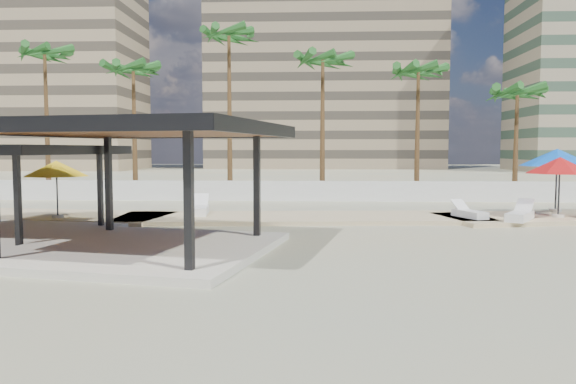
# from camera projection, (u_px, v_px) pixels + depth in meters

# --- Properties ---
(ground) EXTENTS (200.00, 200.00, 0.00)m
(ground) POSITION_uv_depth(u_px,v_px,m) (234.00, 247.00, 17.65)
(ground) COLOR tan
(ground) RESTS_ON ground
(promenade) EXTENTS (44.45, 7.97, 0.24)m
(promenade) POSITION_uv_depth(u_px,v_px,m) (303.00, 217.00, 25.19)
(promenade) COLOR #C6B284
(promenade) RESTS_ON ground
(boundary_wall) EXTENTS (56.00, 0.30, 1.20)m
(boundary_wall) POSITION_uv_depth(u_px,v_px,m) (273.00, 191.00, 33.54)
(boundary_wall) COLOR silver
(boundary_wall) RESTS_ON ground
(building_west) EXTENTS (34.00, 16.00, 32.40)m
(building_west) POSITION_uv_depth(u_px,v_px,m) (26.00, 70.00, 86.23)
(building_west) COLOR #937F60
(building_west) RESTS_ON ground
(building_mid) EXTENTS (38.00, 16.00, 30.40)m
(building_mid) POSITION_uv_depth(u_px,v_px,m) (324.00, 83.00, 94.07)
(building_mid) COLOR #847259
(building_mid) RESTS_ON ground
(pavilion_central) EXTENTS (8.89, 8.89, 3.85)m
(pavilion_central) POSITION_uv_depth(u_px,v_px,m) (140.00, 176.00, 16.48)
(pavilion_central) COLOR beige
(pavilion_central) RESTS_ON ground
(pavilion_west) EXTENTS (7.31, 7.31, 3.22)m
(pavilion_west) POSITION_uv_depth(u_px,v_px,m) (5.00, 183.00, 19.54)
(pavilion_west) COLOR beige
(pavilion_west) RESTS_ON ground
(umbrella_b) EXTENTS (2.96, 2.96, 2.42)m
(umbrella_b) POSITION_uv_depth(u_px,v_px,m) (56.00, 169.00, 23.66)
(umbrella_b) COLOR beige
(umbrella_b) RESTS_ON promenade
(umbrella_c) EXTENTS (2.93, 2.93, 2.58)m
(umbrella_c) POSITION_uv_depth(u_px,v_px,m) (560.00, 165.00, 23.83)
(umbrella_c) COLOR beige
(umbrella_c) RESTS_ON promenade
(umbrella_d) EXTENTS (4.25, 4.25, 2.93)m
(umbrella_d) POSITION_uv_depth(u_px,v_px,m) (557.00, 158.00, 25.96)
(umbrella_d) COLOR beige
(umbrella_d) RESTS_ON promenade
(lounger_a) EXTENTS (0.98, 2.32, 0.85)m
(lounger_a) POSITION_uv_depth(u_px,v_px,m) (199.00, 210.00, 25.12)
(lounger_a) COLOR white
(lounger_a) RESTS_ON promenade
(lounger_b) EXTENTS (1.75, 2.20, 0.82)m
(lounger_b) POSITION_uv_depth(u_px,v_px,m) (520.00, 216.00, 22.92)
(lounger_b) COLOR white
(lounger_b) RESTS_ON promenade
(lounger_c) EXTENTS (1.26, 1.97, 0.71)m
(lounger_c) POSITION_uv_depth(u_px,v_px,m) (469.00, 213.00, 23.92)
(lounger_c) COLOR white
(lounger_c) RESTS_ON promenade
(palm_b) EXTENTS (3.00, 3.00, 10.13)m
(palm_b) POSITION_uv_depth(u_px,v_px,m) (45.00, 59.00, 36.32)
(palm_b) COLOR brown
(palm_b) RESTS_ON ground
(palm_c) EXTENTS (3.00, 3.00, 8.98)m
(palm_c) POSITION_uv_depth(u_px,v_px,m) (133.00, 74.00, 35.52)
(palm_c) COLOR brown
(palm_c) RESTS_ON ground
(palm_d) EXTENTS (3.00, 3.00, 11.24)m
(palm_d) POSITION_uv_depth(u_px,v_px,m) (229.00, 42.00, 35.87)
(palm_d) COLOR brown
(palm_d) RESTS_ON ground
(palm_e) EXTENTS (3.00, 3.00, 9.53)m
(palm_e) POSITION_uv_depth(u_px,v_px,m) (323.00, 65.00, 35.21)
(palm_e) COLOR brown
(palm_e) RESTS_ON ground
(palm_f) EXTENTS (3.00, 3.00, 8.77)m
(palm_f) POSITION_uv_depth(u_px,v_px,m) (418.00, 77.00, 35.17)
(palm_f) COLOR brown
(palm_f) RESTS_ON ground
(palm_g) EXTENTS (3.00, 3.00, 7.38)m
(palm_g) POSITION_uv_depth(u_px,v_px,m) (517.00, 97.00, 34.59)
(palm_g) COLOR brown
(palm_g) RESTS_ON ground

